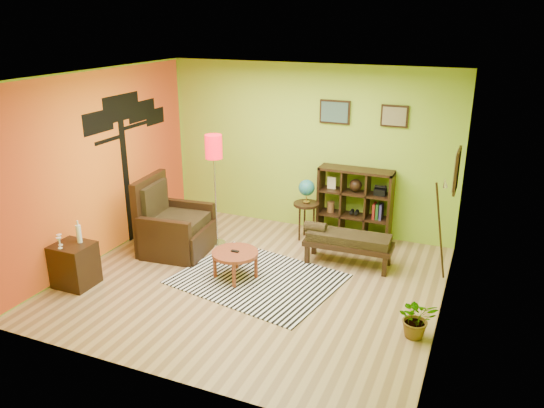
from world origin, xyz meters
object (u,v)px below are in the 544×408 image
at_px(armchair, 173,229).
at_px(bench, 346,240).
at_px(side_cabinet, 75,264).
at_px(coffee_table, 235,255).
at_px(floor_lamp, 214,157).
at_px(potted_plant, 416,322).
at_px(globe_table, 307,195).
at_px(cube_shelf, 355,205).

height_order(armchair, bench, armchair).
bearing_deg(side_cabinet, coffee_table, 28.28).
relative_size(armchair, floor_lamp, 0.66).
bearing_deg(potted_plant, bench, 129.57).
height_order(coffee_table, bench, bench).
distance_m(side_cabinet, globe_table, 3.66).
bearing_deg(potted_plant, side_cabinet, -173.13).
bearing_deg(cube_shelf, potted_plant, -61.10).
xyz_separation_m(globe_table, bench, (0.86, -0.67, -0.39)).
bearing_deg(armchair, floor_lamp, 43.82).
bearing_deg(armchair, side_cabinet, -112.60).
relative_size(side_cabinet, globe_table, 0.90).
bearing_deg(potted_plant, coffee_table, 169.12).
bearing_deg(globe_table, potted_plant, -46.00).
relative_size(armchair, bench, 0.89).
relative_size(coffee_table, bench, 0.49).
distance_m(coffee_table, globe_table, 1.82).
relative_size(bench, potted_plant, 2.74).
bearing_deg(cube_shelf, floor_lamp, -151.43).
height_order(coffee_table, armchair, armchair).
relative_size(coffee_table, armchair, 0.55).
height_order(globe_table, cube_shelf, cube_shelf).
height_order(cube_shelf, potted_plant, cube_shelf).
bearing_deg(floor_lamp, coffee_table, -49.33).
bearing_deg(coffee_table, armchair, 161.23).
height_order(armchair, potted_plant, armchair).
xyz_separation_m(side_cabinet, globe_table, (2.37, 2.74, 0.46)).
bearing_deg(globe_table, floor_lamp, -148.21).
relative_size(coffee_table, cube_shelf, 0.54).
bearing_deg(side_cabinet, bench, 32.60).
distance_m(armchair, bench, 2.69).
bearing_deg(side_cabinet, cube_shelf, 44.43).
relative_size(floor_lamp, bench, 1.35).
bearing_deg(floor_lamp, bench, 2.72).
height_order(coffee_table, cube_shelf, cube_shelf).
height_order(coffee_table, floor_lamp, floor_lamp).
bearing_deg(floor_lamp, side_cabinet, -119.74).
relative_size(coffee_table, side_cabinet, 0.71).
relative_size(floor_lamp, potted_plant, 3.71).
height_order(floor_lamp, globe_table, floor_lamp).
bearing_deg(cube_shelf, armchair, -147.83).
distance_m(floor_lamp, bench, 2.37).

